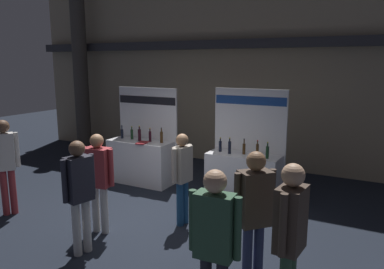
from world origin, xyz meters
The scene contains 11 objects.
ground_plane centered at (0.00, 0.00, 0.00)m, with size 29.14×29.14×0.00m, color black.
hall_colonnade centered at (0.00, 4.45, 2.99)m, with size 14.57×1.03×6.04m.
exhibitor_booth_0 centered at (-1.60, 1.77, 0.60)m, with size 1.63×0.72×2.26m.
exhibitor_booth_1 centered at (0.91, 1.96, 0.58)m, with size 1.60×0.66×2.30m.
visitor_1 centered at (2.06, -2.04, 1.09)m, with size 0.57×0.24×1.81m.
visitor_2 centered at (-0.64, -0.76, 1.03)m, with size 0.59×0.30×1.70m.
visitor_3 centered at (2.16, -1.09, 1.09)m, with size 0.46×0.47×1.80m.
visitor_6 centered at (-0.40, -1.44, 1.05)m, with size 0.33×0.52×1.74m.
visitor_7 centered at (2.71, -1.55, 1.11)m, with size 0.29×0.54×1.84m.
visitor_8 centered at (-2.69, -0.98, 1.07)m, with size 0.36×0.41×1.82m.
visitor_9 centered at (0.43, 0.17, 0.96)m, with size 0.26×0.50×1.65m.
Camera 1 is at (3.50, -5.25, 2.85)m, focal length 34.74 mm.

